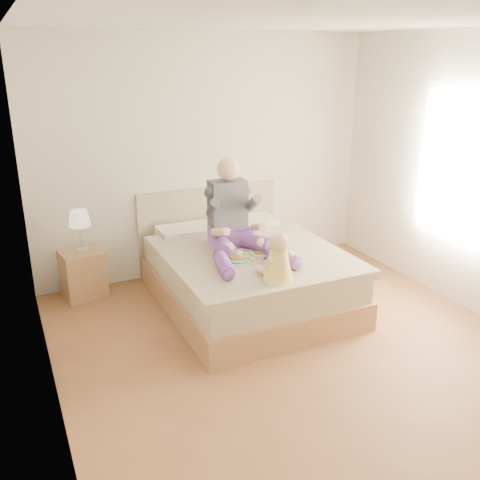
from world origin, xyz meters
name	(u,v)px	position (x,y,z in m)	size (l,w,h in m)	color
room	(310,181)	(0.08, 0.01, 1.51)	(4.02, 4.22, 2.71)	brown
bed	(244,272)	(0.00, 1.08, 0.32)	(1.70, 2.18, 1.00)	#8F6743
nightstand	(83,274)	(-1.51, 1.88, 0.26)	(0.47, 0.43, 0.51)	#8F6743
lamp	(79,221)	(-1.50, 1.85, 0.85)	(0.22, 0.22, 0.45)	silver
adult	(234,223)	(-0.12, 1.05, 0.88)	(0.78, 1.12, 0.92)	#65388D
tray	(248,256)	(-0.12, 0.73, 0.64)	(0.52, 0.45, 0.13)	silver
baby	(277,260)	(-0.10, 0.19, 0.79)	(0.28, 0.39, 0.44)	#FFDA50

